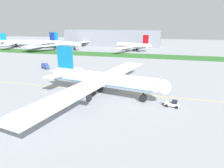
# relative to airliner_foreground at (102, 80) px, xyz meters

# --- Properties ---
(ground_plane) EXTENTS (600.00, 600.00, 0.00)m
(ground_plane) POSITION_rel_airliner_foreground_xyz_m (-3.53, 0.70, -5.60)
(ground_plane) COLOR #9399A0
(ground_plane) RESTS_ON ground
(apron_taxi_line) EXTENTS (280.00, 0.36, 0.01)m
(apron_taxi_line) POSITION_rel_airliner_foreground_xyz_m (-3.53, 3.99, -5.60)
(apron_taxi_line) COLOR yellow
(apron_taxi_line) RESTS_ON ground
(grass_median_strip) EXTENTS (320.00, 24.00, 0.10)m
(grass_median_strip) POSITION_rel_airliner_foreground_xyz_m (-3.53, 95.72, -5.55)
(grass_median_strip) COLOR #2D6628
(grass_median_strip) RESTS_ON ground
(airliner_foreground) EXTENTS (46.76, 74.07, 16.50)m
(airliner_foreground) POSITION_rel_airliner_foreground_xyz_m (0.00, 0.00, 0.00)
(airliner_foreground) COLOR white
(airliner_foreground) RESTS_ON ground
(pushback_tug) EXTENTS (6.10, 3.03, 2.13)m
(pushback_tug) POSITION_rel_airliner_foreground_xyz_m (24.06, -4.31, -4.63)
(pushback_tug) COLOR white
(pushback_tug) RESTS_ON ground
(ground_crew_wingwalker_port) EXTENTS (0.51, 0.38, 1.56)m
(ground_crew_wingwalker_port) POSITION_rel_airliner_foreground_xyz_m (-2.94, -0.27, -4.65)
(ground_crew_wingwalker_port) COLOR black
(ground_crew_wingwalker_port) RESTS_ON ground
(traffic_cone_near_nose) EXTENTS (0.36, 0.36, 0.58)m
(traffic_cone_near_nose) POSITION_rel_airliner_foreground_xyz_m (-16.40, -14.69, -5.32)
(traffic_cone_near_nose) COLOR #F2590C
(traffic_cone_near_nose) RESTS_ON ground
(traffic_cone_port_wing) EXTENTS (0.36, 0.36, 0.58)m
(traffic_cone_port_wing) POSITION_rel_airliner_foreground_xyz_m (-21.28, -13.90, -5.32)
(traffic_cone_port_wing) COLOR #F2590C
(traffic_cone_port_wing) RESTS_ON ground
(service_truck_baggage_loader) EXTENTS (5.88, 4.44, 2.93)m
(service_truck_baggage_loader) POSITION_rel_airliner_foreground_xyz_m (-44.68, 32.98, -4.02)
(service_truck_baggage_loader) COLOR #33478C
(service_truck_baggage_loader) RESTS_ON ground
(parked_airliner_far_left) EXTENTS (42.27, 68.04, 14.96)m
(parked_airliner_far_left) POSITION_rel_airliner_foreground_xyz_m (-141.84, 126.30, -0.52)
(parked_airliner_far_left) COLOR white
(parked_airliner_far_left) RESTS_ON ground
(parked_airliner_far_centre) EXTENTS (47.85, 76.71, 16.34)m
(parked_airliner_far_centre) POSITION_rel_airliner_foreground_xyz_m (-110.14, 123.02, -0.06)
(parked_airliner_far_centre) COLOR white
(parked_airliner_far_centre) RESTS_ON ground
(parked_airliner_far_right) EXTENTS (46.92, 75.66, 16.19)m
(parked_airliner_far_right) POSITION_rel_airliner_foreground_xyz_m (-80.85, 118.89, -0.11)
(parked_airliner_far_right) COLOR white
(parked_airliner_far_right) RESTS_ON ground
(parked_airliner_far_outer) EXTENTS (37.05, 57.97, 15.11)m
(parked_airliner_far_outer) POSITION_rel_airliner_foreground_xyz_m (-10.03, 124.08, -0.48)
(parked_airliner_far_outer) COLOR white
(parked_airliner_far_outer) RESTS_ON ground
(terminal_building) EXTENTS (110.38, 20.00, 18.00)m
(terminal_building) POSITION_rel_airliner_foreground_xyz_m (-42.64, 163.22, 3.40)
(terminal_building) COLOR gray
(terminal_building) RESTS_ON ground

